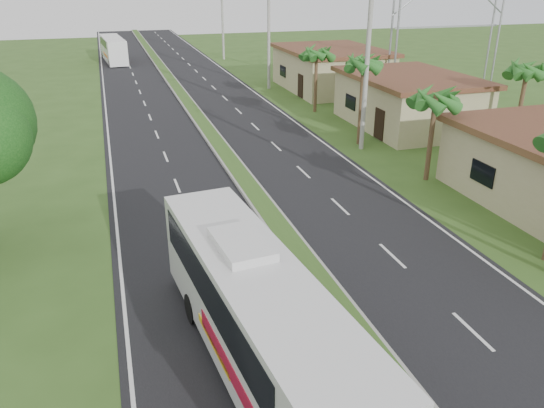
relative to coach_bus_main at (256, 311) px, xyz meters
name	(u,v)px	position (x,y,z in m)	size (l,w,h in m)	color
ground	(370,354)	(3.31, -0.34, -1.96)	(180.00, 180.00, 0.00)	#34531E
road_asphalt	(222,151)	(3.31, 19.66, -1.95)	(14.00, 160.00, 0.02)	black
median_strip	(222,150)	(3.31, 19.66, -1.86)	(1.20, 160.00, 0.18)	gray
lane_edge_left	(111,162)	(-3.39, 19.66, -1.96)	(0.12, 160.00, 0.01)	silver
lane_edge_right	(323,142)	(10.01, 19.66, -1.96)	(0.12, 160.00, 0.01)	silver
shop_mid	(408,101)	(17.31, 21.66, -0.10)	(7.60, 10.60, 3.67)	tan
shop_far	(331,69)	(17.31, 35.66, -0.03)	(8.60, 11.60, 3.82)	tan
palm_verge_b	(436,99)	(12.71, 11.66, 2.40)	(2.40, 2.40, 5.05)	#473321
palm_verge_c	(364,63)	(12.11, 18.66, 3.16)	(2.40, 2.40, 5.85)	#473321
palm_verge_d	(317,53)	(12.61, 27.66, 2.59)	(2.40, 2.40, 5.25)	#473321
palm_behind_shop	(527,70)	(20.81, 14.66, 2.97)	(2.40, 2.40, 5.65)	#473321
utility_pole_b	(368,46)	(11.78, 17.66, 4.30)	(3.20, 0.28, 12.00)	gray
utility_pole_c	(269,27)	(11.81, 37.66, 3.71)	(1.60, 0.28, 11.00)	gray
utility_pole_d	(222,15)	(11.81, 57.66, 3.46)	(1.60, 0.28, 10.50)	gray
billboard_lattice	(448,16)	(25.31, 29.66, 4.86)	(10.18, 1.18, 12.07)	gray
coach_bus_main	(256,311)	(0.00, 0.00, 0.00)	(3.39, 11.20, 3.57)	silver
coach_bus_far	(113,48)	(-1.75, 59.61, -0.29)	(2.99, 10.27, 2.95)	white
motorcyclist	(255,257)	(1.31, 4.92, -1.22)	(2.07, 0.89, 2.10)	black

